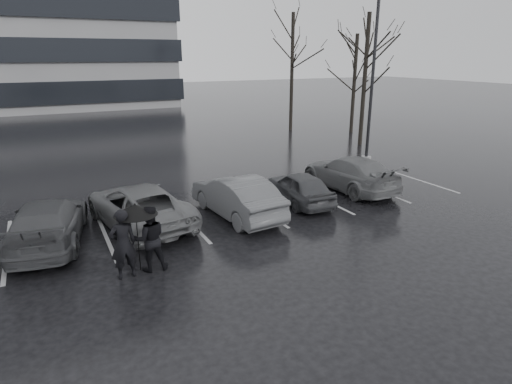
{
  "coord_description": "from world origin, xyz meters",
  "views": [
    {
      "loc": [
        -6.41,
        -11.37,
        5.56
      ],
      "look_at": [
        -0.14,
        1.0,
        1.1
      ],
      "focal_mm": 30.0,
      "sensor_mm": 36.0,
      "label": 1
    }
  ],
  "objects": [
    {
      "name": "lamp_post",
      "position": [
        9.5,
        6.48,
        4.35
      ],
      "size": [
        0.52,
        0.52,
        9.5
      ],
      "rotation": [
        0.0,
        0.0,
        0.05
      ],
      "color": "gray",
      "rests_on": "ground"
    },
    {
      "name": "pedestrian_right",
      "position": [
        -4.22,
        -0.8,
        0.91
      ],
      "size": [
        0.95,
        0.78,
        1.82
      ],
      "primitive_type": "imported",
      "rotation": [
        0.0,
        0.0,
        3.04
      ],
      "color": "black",
      "rests_on": "ground"
    },
    {
      "name": "tree_ne",
      "position": [
        14.5,
        14.0,
        3.5
      ],
      "size": [
        0.26,
        0.26,
        7.0
      ],
      "primitive_type": "cylinder",
      "color": "black",
      "rests_on": "ground"
    },
    {
      "name": "tree_east",
      "position": [
        12.0,
        10.0,
        4.0
      ],
      "size": [
        0.26,
        0.26,
        8.0
      ],
      "primitive_type": "cylinder",
      "color": "black",
      "rests_on": "ground"
    },
    {
      "name": "pedestrian_left",
      "position": [
        -4.92,
        -0.91,
        0.94
      ],
      "size": [
        0.72,
        0.51,
        1.89
      ],
      "primitive_type": "imported",
      "rotation": [
        0.0,
        0.0,
        3.22
      ],
      "color": "black",
      "rests_on": "ground"
    },
    {
      "name": "ground",
      "position": [
        0.0,
        0.0,
        0.0
      ],
      "size": [
        160.0,
        160.0,
        0.0
      ],
      "primitive_type": "plane",
      "color": "black",
      "rests_on": "ground"
    },
    {
      "name": "stall_stripes",
      "position": [
        -0.8,
        2.5,
        0.0
      ],
      "size": [
        19.72,
        5.0,
        0.0
      ],
      "color": "#A0A0A3",
      "rests_on": "ground"
    },
    {
      "name": "car_west_c",
      "position": [
        -6.6,
        2.32,
        0.7
      ],
      "size": [
        2.82,
        5.08,
        1.39
      ],
      "primitive_type": "imported",
      "rotation": [
        0.0,
        0.0,
        2.95
      ],
      "color": "black",
      "rests_on": "ground"
    },
    {
      "name": "tree_north",
      "position": [
        11.0,
        17.0,
        4.25
      ],
      "size": [
        0.26,
        0.26,
        8.5
      ],
      "primitive_type": "cylinder",
      "color": "black",
      "rests_on": "ground"
    },
    {
      "name": "car_main",
      "position": [
        2.32,
        2.09,
        0.62
      ],
      "size": [
        1.71,
        3.75,
        1.25
      ],
      "primitive_type": "imported",
      "rotation": [
        0.0,
        0.0,
        3.08
      ],
      "color": "black",
      "rests_on": "ground"
    },
    {
      "name": "car_west_b",
      "position": [
        -3.79,
        2.58,
        0.71
      ],
      "size": [
        3.15,
        5.42,
        1.42
      ],
      "primitive_type": "imported",
      "rotation": [
        0.0,
        0.0,
        3.31
      ],
      "color": "#444446",
      "rests_on": "ground"
    },
    {
      "name": "car_west_a",
      "position": [
        -0.47,
        1.88,
        0.74
      ],
      "size": [
        1.97,
        4.59,
        1.47
      ],
      "primitive_type": "imported",
      "rotation": [
        0.0,
        0.0,
        3.24
      ],
      "color": "#313134",
      "rests_on": "ground"
    },
    {
      "name": "umbrella",
      "position": [
        -4.51,
        -0.71,
        1.75
      ],
      "size": [
        1.13,
        1.13,
        1.92
      ],
      "color": "black",
      "rests_on": "ground"
    },
    {
      "name": "car_east",
      "position": [
        5.22,
        2.65,
        0.71
      ],
      "size": [
        2.11,
        4.96,
        1.43
      ],
      "primitive_type": "imported",
      "rotation": [
        0.0,
        0.0,
        3.16
      ],
      "color": "#444446",
      "rests_on": "ground"
    }
  ]
}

